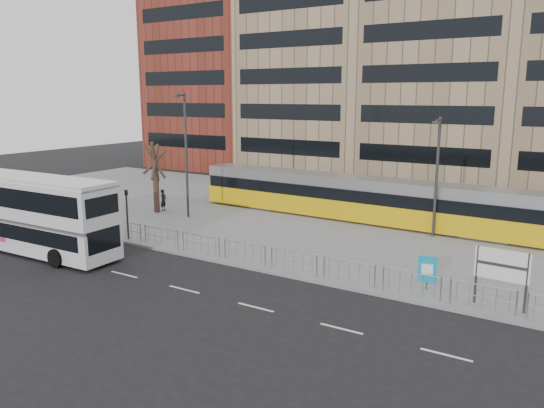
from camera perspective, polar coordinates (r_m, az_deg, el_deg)
The scene contains 15 objects.
ground at distance 29.47m, azimuth -7.19°, elevation -6.03°, with size 120.00×120.00×0.00m, color black.
plaza at distance 39.13m, azimuth 3.94°, elevation -1.42°, with size 64.00×24.00×0.15m, color slate.
kerb at distance 29.48m, azimuth -7.13°, elevation -5.87°, with size 64.00×0.25×0.17m, color gray.
building_row at distance 58.42m, azimuth 16.26°, elevation 15.13°, with size 70.40×18.40×31.20m.
pedestrian_barrier at distance 28.40m, azimuth -3.46°, elevation -4.57°, with size 32.07×0.07×1.10m.
road_markings at distance 26.00m, azimuth -11.07°, elevation -8.59°, with size 62.00×0.12×0.01m, color white.
double_decker_bus at distance 32.99m, azimuth -24.17°, elevation -0.77°, with size 11.14×3.10×4.43m.
tram at distance 37.89m, azimuth 9.77°, elevation 0.52°, with size 26.29×3.24×3.09m.
station_sign at distance 24.01m, azimuth 23.49°, elevation -6.32°, with size 2.19×0.24×2.52m.
ad_panel at distance 25.41m, azimuth 16.37°, elevation -6.81°, with size 0.83×0.20×1.56m.
pedestrian at distance 41.63m, azimuth -11.60°, elevation 0.43°, with size 0.60×0.40×1.65m, color black.
traffic_light_west at distance 33.62m, azimuth -15.34°, elevation -0.41°, with size 0.18×0.22×3.10m.
lamp_post_west at distance 38.47m, azimuth -9.27°, elevation 5.68°, with size 0.45×1.04×8.96m.
lamp_post_east at distance 34.23m, azimuth 17.29°, elevation 3.30°, with size 0.45×1.04×7.47m.
bare_tree at distance 40.51m, azimuth -12.58°, elevation 6.74°, with size 4.86×4.86×7.70m.
Camera 1 is at (17.86, -21.68, 8.90)m, focal length 35.00 mm.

